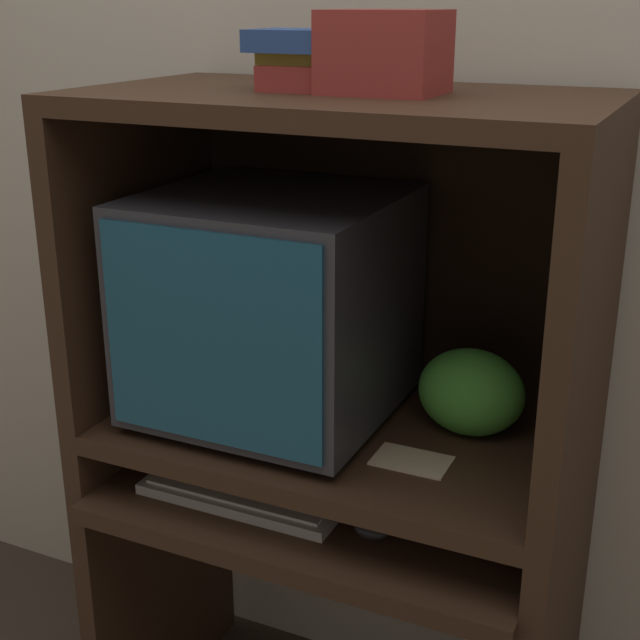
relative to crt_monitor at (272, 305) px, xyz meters
The scene contains 11 objects.
wall_back 0.46m from the crt_monitor, 68.01° to the left, with size 6.00×0.06×2.60m.
desk_base 0.62m from the crt_monitor, ahead, with size 0.92×0.57×0.67m.
desk_monitor_shelf 0.29m from the crt_monitor, ahead, with size 0.92×0.53×0.13m.
hutch_upper 0.23m from the crt_monitor, 17.71° to the left, with size 0.92×0.53×0.62m.
crt_monitor is the anchor object (origin of this frame).
keyboard 0.36m from the crt_monitor, 90.59° to the right, with size 0.39×0.13×0.03m.
mouse 0.45m from the crt_monitor, 27.77° to the right, with size 0.06×0.04×0.03m.
snack_bag 0.41m from the crt_monitor, 11.88° to the left, with size 0.20×0.15×0.16m.
book_stack 0.46m from the crt_monitor, ahead, with size 0.18×0.14×0.10m.
paper_card 0.39m from the crt_monitor, 13.66° to the right, with size 0.13×0.09×0.00m.
storage_box 0.51m from the crt_monitor, ahead, with size 0.19×0.16×0.13m.
Camera 1 is at (0.62, -1.15, 1.56)m, focal length 50.00 mm.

